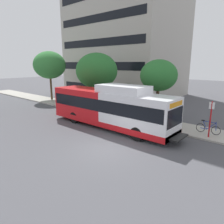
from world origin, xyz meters
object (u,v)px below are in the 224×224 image
bicycle_parked (208,128)px  street_tree_far_block (50,65)px  street_tree_mid_block (97,71)px  street_tree_near_stop (159,76)px  bus_stop_sign_pole (211,117)px  transit_bus (110,107)px

bicycle_parked → street_tree_far_block: (0.96, 22.06, 4.45)m
street_tree_mid_block → street_tree_far_block: size_ratio=0.93×
street_tree_near_stop → street_tree_mid_block: 7.66m
street_tree_mid_block → street_tree_far_block: 9.42m
bus_stop_sign_pole → street_tree_mid_block: bearing=82.3°
bus_stop_sign_pole → street_tree_far_block: (1.75, 22.34, 3.37)m
bus_stop_sign_pole → street_tree_mid_block: 13.35m
transit_bus → bicycle_parked: bearing=-64.4°
bicycle_parked → street_tree_far_block: bearing=87.5°
bus_stop_sign_pole → street_tree_mid_block: street_tree_mid_block is taller
bicycle_parked → street_tree_mid_block: street_tree_mid_block is taller
bus_stop_sign_pole → street_tree_far_block: street_tree_far_block is taller
transit_bus → street_tree_mid_block: (4.30, 5.73, 2.74)m
transit_bus → bus_stop_sign_pole: bearing=-70.6°
bicycle_parked → street_tree_mid_block: (0.97, 12.66, 3.88)m
street_tree_near_stop → bus_stop_sign_pole: bearing=-111.1°
street_tree_near_stop → street_tree_far_block: size_ratio=0.81×
bus_stop_sign_pole → bicycle_parked: (0.79, 0.28, -1.09)m
transit_bus → street_tree_far_block: street_tree_far_block is taller
bus_stop_sign_pole → bicycle_parked: bearing=19.4°
street_tree_mid_block → street_tree_near_stop: bearing=-87.9°
bus_stop_sign_pole → bicycle_parked: 1.37m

